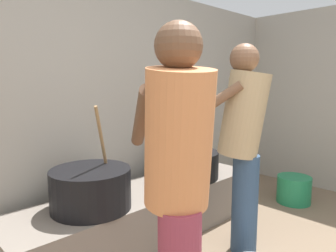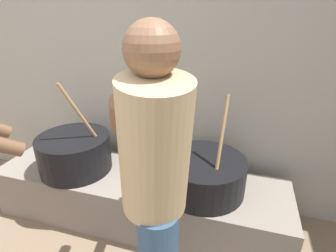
{
  "view_description": "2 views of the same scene",
  "coord_description": "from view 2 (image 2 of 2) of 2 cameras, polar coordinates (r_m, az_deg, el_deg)",
  "views": [
    {
      "loc": [
        -1.3,
        -0.22,
        1.32
      ],
      "look_at": [
        0.11,
        1.24,
        1.03
      ],
      "focal_mm": 33.28,
      "sensor_mm": 36.0,
      "label": 1
    },
    {
      "loc": [
        1.04,
        0.14,
        1.62
      ],
      "look_at": [
        0.66,
        1.4,
        1.04
      ],
      "focal_mm": 27.98,
      "sensor_mm": 36.0,
      "label": 2
    }
  ],
  "objects": [
    {
      "name": "block_enclosure_rear",
      "position": [
        2.4,
        -9.54,
        11.05
      ],
      "size": [
        5.75,
        0.2,
        2.2
      ],
      "primitive_type": "cube",
      "color": "#9E998E",
      "rests_on": "ground_plane"
    },
    {
      "name": "hearth_ledge",
      "position": [
        2.24,
        -6.46,
        -15.24
      ],
      "size": [
        2.32,
        0.6,
        0.42
      ],
      "primitive_type": "cube",
      "color": "slate",
      "rests_on": "ground_plane"
    },
    {
      "name": "cooking_pot_main",
      "position": [
        2.25,
        -19.62,
        -5.49
      ],
      "size": [
        0.57,
        0.57,
        0.74
      ],
      "color": "black",
      "rests_on": "hearth_ledge"
    },
    {
      "name": "cooking_pot_secondary",
      "position": [
        1.92,
        7.78,
        -10.38
      ],
      "size": [
        0.59,
        0.59,
        0.7
      ],
      "color": "black",
      "rests_on": "hearth_ledge"
    },
    {
      "name": "cook_in_tan_shirt",
      "position": [
        1.19,
        -2.78,
        -12.33
      ],
      "size": [
        0.61,
        0.73,
        1.6
      ],
      "color": "navy",
      "rests_on": "ground_plane"
    }
  ]
}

